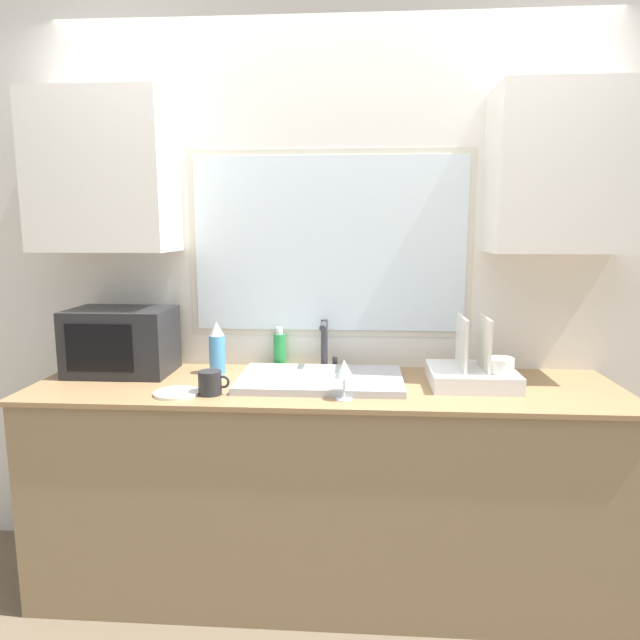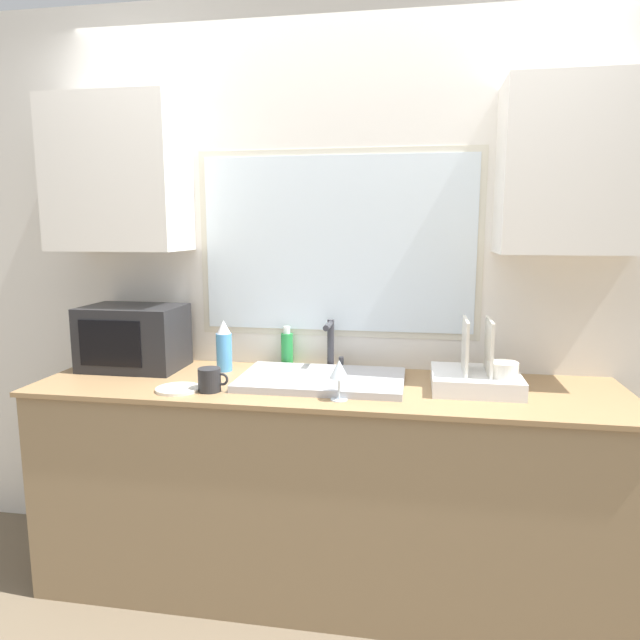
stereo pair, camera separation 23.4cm
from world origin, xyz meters
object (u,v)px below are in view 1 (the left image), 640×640
object	(u,v)px
soap_bottle	(280,349)
wine_glass	(344,370)
microwave	(121,341)
spray_bottle	(217,349)
mug_near_sink	(210,383)
faucet	(325,341)
dish_rack	(474,372)

from	to	relation	value
soap_bottle	wine_glass	size ratio (longest dim) A/B	1.23
microwave	spray_bottle	distance (m)	0.43
microwave	wine_glass	world-z (taller)	microwave
soap_bottle	mug_near_sink	bearing A→B (deg)	-114.46
microwave	soap_bottle	world-z (taller)	microwave
wine_glass	mug_near_sink	bearing A→B (deg)	176.95
spray_bottle	soap_bottle	xyz separation A→B (m)	(0.27, 0.14, -0.03)
microwave	soap_bottle	xyz separation A→B (m)	(0.70, 0.16, -0.06)
faucet	mug_near_sink	size ratio (longest dim) A/B	1.87
microwave	spray_bottle	bearing A→B (deg)	3.08
dish_rack	microwave	bearing A→B (deg)	176.49
spray_bottle	wine_glass	world-z (taller)	spray_bottle
mug_near_sink	wine_glass	size ratio (longest dim) A/B	0.80
spray_bottle	wine_glass	size ratio (longest dim) A/B	1.50
microwave	wine_glass	bearing A→B (deg)	-18.26
microwave	dish_rack	distance (m)	1.56
faucet	dish_rack	xyz separation A→B (m)	(0.64, -0.21, -0.08)
spray_bottle	mug_near_sink	size ratio (longest dim) A/B	1.89
faucet	dish_rack	size ratio (longest dim) A/B	0.66
faucet	soap_bottle	distance (m)	0.23
dish_rack	wine_glass	world-z (taller)	dish_rack
faucet	soap_bottle	bearing A→B (deg)	169.38
dish_rack	wine_glass	xyz separation A→B (m)	(-0.54, -0.24, 0.06)
faucet	spray_bottle	size ratio (longest dim) A/B	0.99
dish_rack	mug_near_sink	world-z (taller)	dish_rack
faucet	microwave	world-z (taller)	microwave
microwave	spray_bottle	xyz separation A→B (m)	(0.43, 0.02, -0.03)
soap_bottle	dish_rack	bearing A→B (deg)	-16.53
wine_glass	spray_bottle	bearing A→B (deg)	148.45
mug_near_sink	wine_glass	distance (m)	0.54
dish_rack	spray_bottle	world-z (taller)	dish_rack
dish_rack	soap_bottle	world-z (taller)	dish_rack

